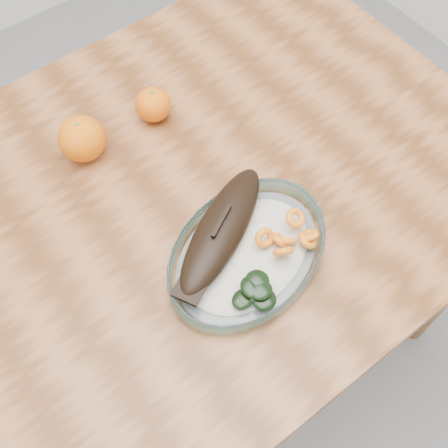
# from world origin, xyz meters

# --- Properties ---
(ground) EXTENTS (3.00, 3.00, 0.00)m
(ground) POSITION_xyz_m (0.00, 0.00, 0.00)
(ground) COLOR slate
(ground) RESTS_ON ground
(dining_table) EXTENTS (1.20, 0.80, 0.75)m
(dining_table) POSITION_xyz_m (0.00, 0.00, 0.65)
(dining_table) COLOR #5D3216
(dining_table) RESTS_ON ground
(plated_meal) EXTENTS (0.62, 0.62, 0.08)m
(plated_meal) POSITION_xyz_m (0.05, -0.16, 0.77)
(plated_meal) COLOR white
(plated_meal) RESTS_ON dining_table
(orange_left) EXTENTS (0.08, 0.08, 0.08)m
(orange_left) POSITION_xyz_m (-0.05, 0.17, 0.79)
(orange_left) COLOR #EE4804
(orange_left) RESTS_ON dining_table
(orange_right) EXTENTS (0.06, 0.06, 0.06)m
(orange_right) POSITION_xyz_m (0.09, 0.17, 0.78)
(orange_right) COLOR #EE4804
(orange_right) RESTS_ON dining_table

